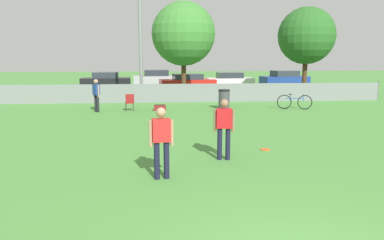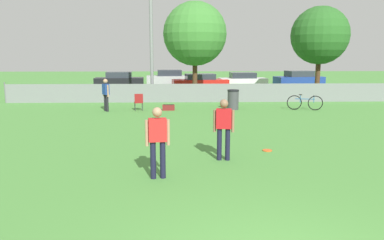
% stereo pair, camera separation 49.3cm
% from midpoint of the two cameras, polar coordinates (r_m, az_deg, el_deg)
% --- Properties ---
extents(fence_backline, '(23.20, 0.07, 1.21)m').
position_cam_midpoint_polar(fence_backline, '(22.30, 2.24, 4.14)').
color(fence_backline, gray).
rests_on(fence_backline, ground_plane).
extents(light_pole, '(0.90, 0.36, 9.84)m').
position_cam_midpoint_polar(light_pole, '(23.22, -5.68, 17.07)').
color(light_pole, gray).
rests_on(light_pole, ground_plane).
extents(tree_near_pole, '(4.19, 4.19, 6.25)m').
position_cam_midpoint_polar(tree_near_pole, '(25.22, 1.03, 12.98)').
color(tree_near_pole, '#4C331E').
rests_on(tree_near_pole, ground_plane).
extents(tree_far_right, '(3.78, 3.78, 5.94)m').
position_cam_midpoint_polar(tree_far_right, '(26.59, 19.43, 12.04)').
color(tree_far_right, '#4C331E').
rests_on(tree_far_right, ground_plane).
extents(player_defender_red, '(0.56, 0.27, 1.64)m').
position_cam_midpoint_polar(player_defender_red, '(8.44, -3.60, -2.69)').
color(player_defender_red, '#191933').
rests_on(player_defender_red, ground_plane).
extents(player_thrower_red, '(0.56, 0.27, 1.64)m').
position_cam_midpoint_polar(player_thrower_red, '(9.95, 6.28, -0.79)').
color(player_thrower_red, '#191933').
rests_on(player_thrower_red, ground_plane).
extents(spectator_in_blue, '(0.40, 0.45, 1.62)m').
position_cam_midpoint_polar(spectator_in_blue, '(19.04, -12.27, 4.08)').
color(spectator_in_blue, black).
rests_on(spectator_in_blue, ground_plane).
extents(frisbee_disc, '(0.28, 0.28, 0.03)m').
position_cam_midpoint_polar(frisbee_disc, '(11.32, 12.63, -4.54)').
color(frisbee_disc, '#E5591E').
rests_on(frisbee_disc, ground_plane).
extents(folding_chair_sideline, '(0.49, 0.49, 0.86)m').
position_cam_midpoint_polar(folding_chair_sideline, '(19.05, -7.40, 2.88)').
color(folding_chair_sideline, '#333338').
rests_on(folding_chair_sideline, ground_plane).
extents(bicycle_sideline, '(1.75, 0.53, 0.80)m').
position_cam_midpoint_polar(bicycle_sideline, '(20.05, 17.49, 2.56)').
color(bicycle_sideline, black).
rests_on(bicycle_sideline, ground_plane).
extents(trash_bin, '(0.59, 0.59, 1.03)m').
position_cam_midpoint_polar(trash_bin, '(19.42, 7.00, 3.11)').
color(trash_bin, '#3F3F44').
rests_on(trash_bin, ground_plane).
extents(gear_bag_sideline, '(0.61, 0.34, 0.30)m').
position_cam_midpoint_polar(gear_bag_sideline, '(19.10, -2.85, 1.91)').
color(gear_bag_sideline, maroon).
rests_on(gear_bag_sideline, ground_plane).
extents(parked_car_dark, '(4.22, 2.14, 1.37)m').
position_cam_midpoint_polar(parked_car_dark, '(32.45, -10.58, 6.01)').
color(parked_car_dark, black).
rests_on(parked_car_dark, ground_plane).
extents(parked_car_silver, '(4.20, 2.08, 1.46)m').
position_cam_midpoint_polar(parked_car_silver, '(34.03, -3.04, 6.39)').
color(parked_car_silver, black).
rests_on(parked_car_silver, ground_plane).
extents(parked_car_red, '(4.66, 2.28, 1.27)m').
position_cam_midpoint_polar(parked_car_red, '(30.61, 1.71, 5.86)').
color(parked_car_red, black).
rests_on(parked_car_red, ground_plane).
extents(parked_car_white, '(4.05, 1.97, 1.32)m').
position_cam_midpoint_polar(parked_car_white, '(32.20, 8.16, 6.01)').
color(parked_car_white, black).
rests_on(parked_car_white, ground_plane).
extents(parked_car_blue, '(4.39, 2.45, 1.40)m').
position_cam_midpoint_polar(parked_car_blue, '(34.72, 16.37, 6.04)').
color(parked_car_blue, black).
rests_on(parked_car_blue, ground_plane).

